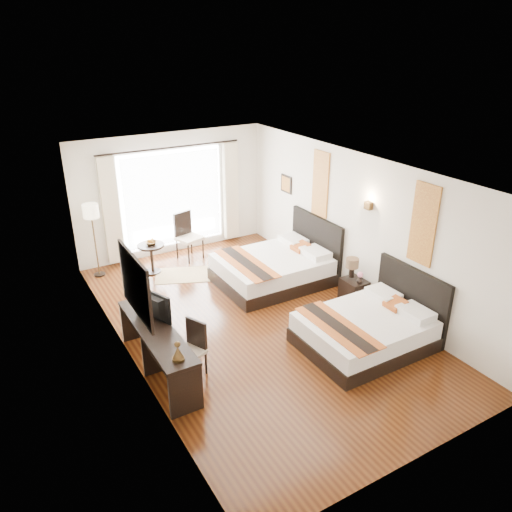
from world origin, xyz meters
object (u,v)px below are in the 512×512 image
console_desk (158,351)px  side_table (152,259)px  vase (360,278)px  fruit_bowl (151,243)px  desk_chair (190,360)px  bed_near (369,328)px  window_chair (189,245)px  bed_far (276,267)px  television (148,306)px  table_lamp (352,264)px  floor_lamp (91,216)px  nightstand (354,291)px

console_desk → side_table: (1.10, 3.39, -0.05)m
vase → side_table: side_table is taller
vase → fruit_bowl: (-2.88, 3.34, 0.12)m
console_desk → fruit_bowl: bearing=71.7°
desk_chair → vase: bearing=161.5°
bed_near → window_chair: (-1.16, 4.73, 0.02)m
bed_near → vase: size_ratio=16.99×
vase → desk_chair: (-3.61, -0.37, -0.29)m
window_chair → console_desk: bearing=-45.3°
bed_far → console_desk: bearing=-152.2°
bed_far → television: bearing=-156.9°
bed_near → table_lamp: bearing=61.2°
floor_lamp → fruit_bowl: floor_lamp is taller
bed_near → console_desk: size_ratio=0.94×
console_desk → nightstand: bearing=2.7°
vase → window_chair: 4.11m
bed_far → floor_lamp: size_ratio=1.40×
window_chair → bed_far: bearing=12.7°
bed_near → vase: 1.35m
table_lamp → fruit_bowl: table_lamp is taller
table_lamp → console_desk: size_ratio=0.18×
bed_far → television: size_ratio=2.84×
bed_far → fruit_bowl: size_ratio=9.32×
television → floor_lamp: (0.04, 3.51, 0.36)m
bed_near → table_lamp: (0.73, 1.32, 0.46)m
table_lamp → desk_chair: size_ratio=0.44×
table_lamp → television: 3.97m
vase → floor_lamp: bearing=136.0°
vase → fruit_bowl: 4.41m
vase → desk_chair: bearing=-174.2°
bed_near → console_desk: 3.42m
bed_far → vase: bearing=-63.3°
bed_near → fruit_bowl: size_ratio=8.67×
table_lamp → bed_far: bearing=119.8°
nightstand → television: size_ratio=0.61×
bed_far → window_chair: bed_far is taller
side_table → window_chair: 1.04m
television → window_chair: 4.00m
table_lamp → desk_chair: (-3.60, -0.59, -0.50)m
television → floor_lamp: 3.53m
fruit_bowl → console_desk: bearing=-108.3°
side_table → fruit_bowl: size_ratio=2.73×
nightstand → fruit_bowl: bearing=132.1°
table_lamp → window_chair: (-1.88, 3.41, -0.44)m
bed_near → side_table: bed_near is taller
table_lamp → window_chair: size_ratio=0.36×
bed_far → desk_chair: (-2.79, -2.00, -0.06)m
floor_lamp → window_chair: bearing=-4.5°
bed_near → table_lamp: 1.58m
bed_near → console_desk: (-3.26, 1.05, 0.07)m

